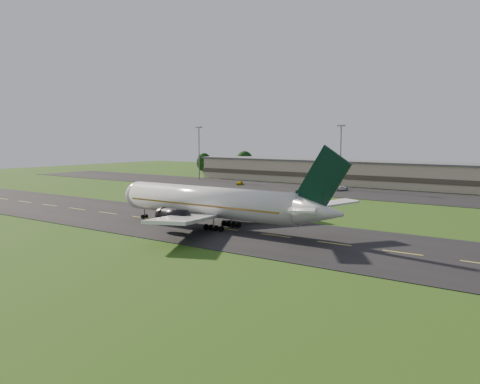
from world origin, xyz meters
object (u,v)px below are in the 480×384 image
Objects in this scene: light_mast_west at (199,147)px; service_vehicle_b at (309,186)px; terminal at (365,174)px; light_mast_centre at (341,149)px; service_vehicle_c at (340,188)px; airliner at (213,203)px; service_vehicle_a at (240,183)px.

light_mast_west is 5.22× the size of service_vehicle_b.
light_mast_centre reaches higher than terminal.
light_mast_centre reaches higher than service_vehicle_c.
service_vehicle_b is at bearing -115.61° from terminal.
service_vehicle_c is (2.91, -5.98, -11.93)m from light_mast_centre.
light_mast_centre is (60.00, 0.00, 0.00)m from light_mast_west.
terminal is 7.13× the size of light_mast_centre.
airliner is 97.03m from terminal.
airliner is at bearing -55.45° from service_vehicle_c.
service_vehicle_b is 11.55m from service_vehicle_c.
terminal is at bearing 14.76° from light_mast_west.
service_vehicle_c is at bearing -92.19° from service_vehicle_b.
terminal reaches higher than service_vehicle_c.
service_vehicle_c is (62.91, -5.98, -11.93)m from light_mast_west.
light_mast_west reaches higher than service_vehicle_a.
terminal is 18.45m from light_mast_centre.
airliner is 74.97m from service_vehicle_c.
light_mast_west is at bearing 146.12° from service_vehicle_a.
airliner reaches higher than service_vehicle_b.
service_vehicle_a is at bearing 123.38° from airliner.
terminal is at bearing 119.75° from service_vehicle_c.
airliner is at bearing -158.42° from service_vehicle_b.
terminal is 43.17m from service_vehicle_a.
airliner is at bearing -47.14° from light_mast_west.
service_vehicle_b is at bearing -151.82° from light_mast_centre.
light_mast_centre reaches higher than airliner.
light_mast_west is at bearing 89.68° from service_vehicle_b.
light_mast_centre is at bearing -94.95° from terminal.
light_mast_west is 53.03m from service_vehicle_b.
light_mast_west is at bearing -159.58° from service_vehicle_c.
service_vehicle_a is 25.25m from service_vehicle_b.
light_mast_west reaches higher than service_vehicle_b.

